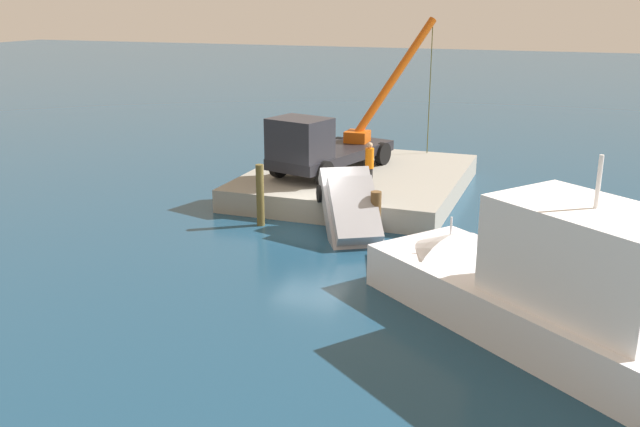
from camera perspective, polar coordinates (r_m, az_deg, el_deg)
ground at (r=25.36m, az=-0.79°, el=-1.40°), size 200.00×200.00×0.00m
dock at (r=30.50m, az=3.11°, el=2.65°), size 10.11×8.77×0.92m
crane_truck at (r=29.52m, az=0.33°, el=5.74°), size 8.72×5.30×6.37m
dock_worker at (r=27.43m, az=4.05°, el=3.99°), size 0.34×0.34×1.82m
salvaged_car at (r=24.37m, az=2.73°, el=-0.62°), size 4.30×3.58×3.44m
moored_yacht at (r=18.80m, az=15.44°, el=-6.81°), size 10.55×12.50×6.26m
piling_near at (r=25.74m, az=-4.90°, el=1.49°), size 0.29×0.29×2.31m
piling_mid at (r=24.29m, az=4.56°, el=-0.17°), size 0.37×0.37×1.72m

